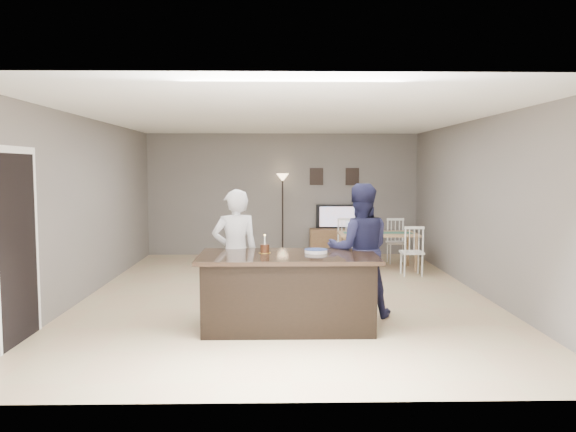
{
  "coord_description": "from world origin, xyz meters",
  "views": [
    {
      "loc": [
        -0.14,
        -8.5,
        1.94
      ],
      "look_at": [
        0.03,
        -0.3,
        1.24
      ],
      "focal_mm": 35.0,
      "sensor_mm": 36.0,
      "label": 1
    }
  ],
  "objects_px": {
    "kitchen_island": "(288,291)",
    "plate_stack": "(316,251)",
    "tv_console": "(337,242)",
    "woman": "(235,253)",
    "dining_table": "(377,239)",
    "floor_lamp": "(283,192)",
    "television": "(337,217)",
    "birthday_cake": "(265,248)",
    "man": "(360,250)"
  },
  "relations": [
    {
      "from": "kitchen_island",
      "to": "woman",
      "type": "distance_m",
      "value": 0.95
    },
    {
      "from": "television",
      "to": "plate_stack",
      "type": "distance_m",
      "value": 5.58
    },
    {
      "from": "television",
      "to": "woman",
      "type": "relative_size",
      "value": 0.55
    },
    {
      "from": "kitchen_island",
      "to": "tv_console",
      "type": "relative_size",
      "value": 1.79
    },
    {
      "from": "kitchen_island",
      "to": "birthday_cake",
      "type": "distance_m",
      "value": 0.59
    },
    {
      "from": "dining_table",
      "to": "man",
      "type": "bearing_deg",
      "value": -103.7
    },
    {
      "from": "dining_table",
      "to": "floor_lamp",
      "type": "distance_m",
      "value": 2.58
    },
    {
      "from": "woman",
      "to": "birthday_cake",
      "type": "relative_size",
      "value": 7.21
    },
    {
      "from": "kitchen_island",
      "to": "television",
      "type": "distance_m",
      "value": 5.78
    },
    {
      "from": "birthday_cake",
      "to": "floor_lamp",
      "type": "relative_size",
      "value": 0.13
    },
    {
      "from": "dining_table",
      "to": "floor_lamp",
      "type": "xyz_separation_m",
      "value": [
        -1.81,
        1.64,
        0.83
      ]
    },
    {
      "from": "tv_console",
      "to": "woman",
      "type": "bearing_deg",
      "value": -110.49
    },
    {
      "from": "kitchen_island",
      "to": "plate_stack",
      "type": "relative_size",
      "value": 7.52
    },
    {
      "from": "tv_console",
      "to": "dining_table",
      "type": "relative_size",
      "value": 0.71
    },
    {
      "from": "man",
      "to": "dining_table",
      "type": "xyz_separation_m",
      "value": [
        0.85,
        3.4,
        -0.29
      ]
    },
    {
      "from": "dining_table",
      "to": "floor_lamp",
      "type": "relative_size",
      "value": 0.92
    },
    {
      "from": "kitchen_island",
      "to": "plate_stack",
      "type": "height_order",
      "value": "plate_stack"
    },
    {
      "from": "woman",
      "to": "dining_table",
      "type": "height_order",
      "value": "woman"
    },
    {
      "from": "television",
      "to": "dining_table",
      "type": "xyz_separation_m",
      "value": [
        0.6,
        -1.69,
        -0.29
      ]
    },
    {
      "from": "floor_lamp",
      "to": "kitchen_island",
      "type": "bearing_deg",
      "value": -89.95
    },
    {
      "from": "man",
      "to": "floor_lamp",
      "type": "bearing_deg",
      "value": -77.48
    },
    {
      "from": "birthday_cake",
      "to": "dining_table",
      "type": "height_order",
      "value": "birthday_cake"
    },
    {
      "from": "plate_stack",
      "to": "dining_table",
      "type": "height_order",
      "value": "plate_stack"
    },
    {
      "from": "kitchen_island",
      "to": "plate_stack",
      "type": "bearing_deg",
      "value": 19.4
    },
    {
      "from": "birthday_cake",
      "to": "kitchen_island",
      "type": "bearing_deg",
      "value": -25.57
    },
    {
      "from": "television",
      "to": "woman",
      "type": "height_order",
      "value": "woman"
    },
    {
      "from": "television",
      "to": "man",
      "type": "distance_m",
      "value": 5.1
    },
    {
      "from": "kitchen_island",
      "to": "dining_table",
      "type": "bearing_deg",
      "value": 65.51
    },
    {
      "from": "television",
      "to": "man",
      "type": "bearing_deg",
      "value": 87.19
    },
    {
      "from": "tv_console",
      "to": "woman",
      "type": "xyz_separation_m",
      "value": [
        -1.88,
        -5.02,
        0.53
      ]
    },
    {
      "from": "kitchen_island",
      "to": "birthday_cake",
      "type": "bearing_deg",
      "value": 154.43
    },
    {
      "from": "tv_console",
      "to": "dining_table",
      "type": "height_order",
      "value": "dining_table"
    },
    {
      "from": "television",
      "to": "floor_lamp",
      "type": "bearing_deg",
      "value": 2.38
    },
    {
      "from": "man",
      "to": "floor_lamp",
      "type": "relative_size",
      "value": 0.96
    },
    {
      "from": "woman",
      "to": "plate_stack",
      "type": "bearing_deg",
      "value": 141.57
    },
    {
      "from": "tv_console",
      "to": "plate_stack",
      "type": "distance_m",
      "value": 5.55
    },
    {
      "from": "woman",
      "to": "man",
      "type": "xyz_separation_m",
      "value": [
        1.63,
        0.0,
        0.04
      ]
    },
    {
      "from": "birthday_cake",
      "to": "dining_table",
      "type": "distance_m",
      "value": 4.36
    },
    {
      "from": "floor_lamp",
      "to": "woman",
      "type": "bearing_deg",
      "value": -97.58
    },
    {
      "from": "kitchen_island",
      "to": "man",
      "type": "distance_m",
      "value": 1.17
    },
    {
      "from": "man",
      "to": "dining_table",
      "type": "bearing_deg",
      "value": -102.24
    },
    {
      "from": "woman",
      "to": "man",
      "type": "relative_size",
      "value": 0.96
    },
    {
      "from": "birthday_cake",
      "to": "plate_stack",
      "type": "bearing_deg",
      "value": -1.2
    },
    {
      "from": "man",
      "to": "birthday_cake",
      "type": "xyz_separation_m",
      "value": [
        -1.23,
        -0.41,
        0.08
      ]
    },
    {
      "from": "tv_console",
      "to": "man",
      "type": "height_order",
      "value": "man"
    },
    {
      "from": "man",
      "to": "birthday_cake",
      "type": "distance_m",
      "value": 1.3
    },
    {
      "from": "dining_table",
      "to": "plate_stack",
      "type": "bearing_deg",
      "value": -110.44
    },
    {
      "from": "birthday_cake",
      "to": "plate_stack",
      "type": "xyz_separation_m",
      "value": [
        0.63,
        -0.01,
        -0.03
      ]
    },
    {
      "from": "tv_console",
      "to": "television",
      "type": "relative_size",
      "value": 1.31
    },
    {
      "from": "television",
      "to": "dining_table",
      "type": "height_order",
      "value": "television"
    }
  ]
}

